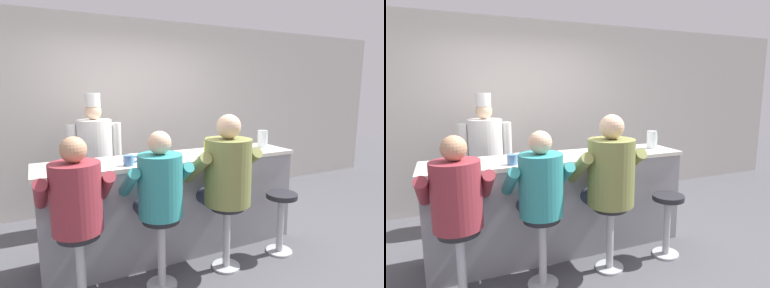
# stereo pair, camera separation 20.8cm
# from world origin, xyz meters

# --- Properties ---
(ground_plane) EXTENTS (20.00, 20.00, 0.00)m
(ground_plane) POSITION_xyz_m (0.00, 0.00, 0.00)
(ground_plane) COLOR #4C4C51
(wall_back) EXTENTS (10.00, 0.06, 2.70)m
(wall_back) POSITION_xyz_m (0.00, 1.91, 1.35)
(wall_back) COLOR beige
(wall_back) RESTS_ON ground_plane
(diner_counter) EXTENTS (2.70, 0.60, 1.03)m
(diner_counter) POSITION_xyz_m (0.00, 0.30, 0.51)
(diner_counter) COLOR gray
(diner_counter) RESTS_ON ground_plane
(ketchup_bottle_red) EXTENTS (0.07, 0.07, 0.25)m
(ketchup_bottle_red) POSITION_xyz_m (0.57, 0.09, 1.14)
(ketchup_bottle_red) COLOR red
(ketchup_bottle_red) RESTS_ON diner_counter
(mustard_bottle_yellow) EXTENTS (0.07, 0.07, 0.21)m
(mustard_bottle_yellow) POSITION_xyz_m (0.30, 0.15, 1.12)
(mustard_bottle_yellow) COLOR yellow
(mustard_bottle_yellow) RESTS_ON diner_counter
(hot_sauce_bottle_orange) EXTENTS (0.03, 0.03, 0.12)m
(hot_sauce_bottle_orange) POSITION_xyz_m (0.57, 0.16, 1.09)
(hot_sauce_bottle_orange) COLOR orange
(hot_sauce_bottle_orange) RESTS_ON diner_counter
(water_pitcher_clear) EXTENTS (0.13, 0.12, 0.21)m
(water_pitcher_clear) POSITION_xyz_m (1.15, 0.30, 1.13)
(water_pitcher_clear) COLOR silver
(water_pitcher_clear) RESTS_ON diner_counter
(breakfast_plate) EXTENTS (0.27, 0.27, 0.05)m
(breakfast_plate) POSITION_xyz_m (-0.19, 0.24, 1.04)
(breakfast_plate) COLOR white
(breakfast_plate) RESTS_ON diner_counter
(cereal_bowl) EXTENTS (0.16, 0.16, 0.05)m
(cereal_bowl) POSITION_xyz_m (-0.43, 0.31, 1.05)
(cereal_bowl) COLOR white
(cereal_bowl) RESTS_ON diner_counter
(coffee_mug_blue) EXTENTS (0.14, 0.09, 0.10)m
(coffee_mug_blue) POSITION_xyz_m (-0.53, 0.11, 1.07)
(coffee_mug_blue) COLOR #4C7AB2
(coffee_mug_blue) RESTS_ON diner_counter
(diner_seated_maroon) EXTENTS (0.57, 0.56, 1.38)m
(diner_seated_maroon) POSITION_xyz_m (-1.04, -0.23, 0.87)
(diner_seated_maroon) COLOR #B2B5BA
(diner_seated_maroon) RESTS_ON ground_plane
(diner_seated_teal) EXTENTS (0.57, 0.56, 1.38)m
(diner_seated_teal) POSITION_xyz_m (-0.37, -0.23, 0.87)
(diner_seated_teal) COLOR #B2B5BA
(diner_seated_teal) RESTS_ON ground_plane
(diner_seated_olive) EXTENTS (0.66, 0.65, 1.49)m
(diner_seated_olive) POSITION_xyz_m (0.30, -0.23, 0.92)
(diner_seated_olive) COLOR #B2B5BA
(diner_seated_olive) RESTS_ON ground_plane
(empty_stool_round) EXTENTS (0.32, 0.32, 0.65)m
(empty_stool_round) POSITION_xyz_m (0.96, -0.26, 0.44)
(empty_stool_round) COLOR #B2B5BA
(empty_stool_round) RESTS_ON ground_plane
(cook_in_whites_near) EXTENTS (0.65, 0.42, 1.67)m
(cook_in_whites_near) POSITION_xyz_m (-0.63, 1.28, 0.92)
(cook_in_whites_near) COLOR #232328
(cook_in_whites_near) RESTS_ON ground_plane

